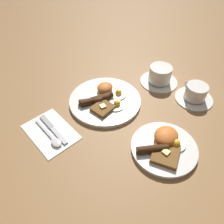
{
  "coord_description": "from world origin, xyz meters",
  "views": [
    {
      "loc": [
        0.43,
        0.46,
        0.58
      ],
      "look_at": [
        0.04,
        0.08,
        0.03
      ],
      "focal_mm": 35.0,
      "sensor_mm": 36.0,
      "label": 1
    }
  ],
  "objects": [
    {
      "name": "teacup_far",
      "position": [
        -0.26,
        0.24,
        0.03
      ],
      "size": [
        0.15,
        0.15,
        0.07
      ],
      "color": "silver",
      "rests_on": "ground_plane"
    },
    {
      "name": "napkin",
      "position": [
        0.24,
        -0.03,
        0.0
      ],
      "size": [
        0.14,
        0.2,
        0.01
      ],
      "primitive_type": "cube",
      "rotation": [
        0.0,
        0.0,
        -0.06
      ],
      "color": "white",
      "rests_on": "ground_plane"
    },
    {
      "name": "spoon",
      "position": [
        0.25,
        0.01,
        0.01
      ],
      "size": [
        0.03,
        0.16,
        0.01
      ],
      "rotation": [
        0.0,
        0.0,
        1.51
      ],
      "color": "silver",
      "rests_on": "napkin"
    },
    {
      "name": "ground_plane",
      "position": [
        0.0,
        0.0,
        0.0
      ],
      "size": [
        3.0,
        3.0,
        0.0
      ],
      "primitive_type": "plane",
      "color": "olive"
    },
    {
      "name": "breakfast_plate_far",
      "position": [
        0.02,
        0.29,
        0.02
      ],
      "size": [
        0.21,
        0.21,
        0.05
      ],
      "color": "silver",
      "rests_on": "ground_plane"
    },
    {
      "name": "knife",
      "position": [
        0.22,
        -0.03,
        0.01
      ],
      "size": [
        0.03,
        0.16,
        0.01
      ],
      "rotation": [
        0.0,
        0.0,
        1.49
      ],
      "color": "silver",
      "rests_on": "napkin"
    },
    {
      "name": "breakfast_plate_near",
      "position": [
        0.0,
        -0.0,
        0.01
      ],
      "size": [
        0.28,
        0.28,
        0.04
      ],
      "color": "silver",
      "rests_on": "ground_plane"
    },
    {
      "name": "teacup_near",
      "position": [
        -0.25,
        0.08,
        0.03
      ],
      "size": [
        0.16,
        0.16,
        0.07
      ],
      "color": "silver",
      "rests_on": "ground_plane"
    }
  ]
}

